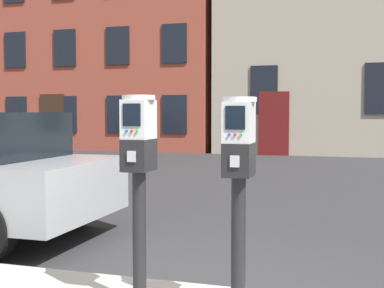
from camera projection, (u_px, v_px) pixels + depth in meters
name	position (u px, v px, depth m)	size (l,w,h in m)	color
parking_meter_near_kerb	(139.00, 162.00, 3.41)	(0.22, 0.25, 1.39)	black
parking_meter_twin_adjacent	(239.00, 166.00, 3.22)	(0.22, 0.25, 1.37)	black
townhouse_orange_brick	(122.00, 28.00, 21.53)	(8.58, 5.56, 9.80)	brown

